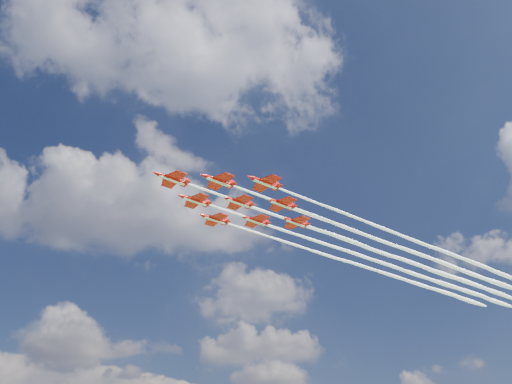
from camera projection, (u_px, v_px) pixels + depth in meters
jet_lead at (353, 242)px, 169.73m from camera, size 129.30×69.96×2.75m
jet_row2_port at (390, 244)px, 170.57m from camera, size 129.30×69.96×2.75m
jet_row2_starb at (362, 256)px, 179.73m from camera, size 129.30×69.96×2.75m
jet_row3_port at (426, 245)px, 171.41m from camera, size 129.30×69.96×2.75m
jet_row3_centre at (396, 257)px, 180.57m from camera, size 129.30×69.96×2.75m
jet_row3_starb at (369, 269)px, 189.74m from camera, size 129.30×69.96×2.75m
jet_row4_port at (430, 258)px, 181.42m from camera, size 129.30×69.96×2.75m
jet_row4_starb at (402, 270)px, 190.58m from camera, size 129.30×69.96×2.75m
jet_tail at (434, 271)px, 191.42m from camera, size 129.30×69.96×2.75m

